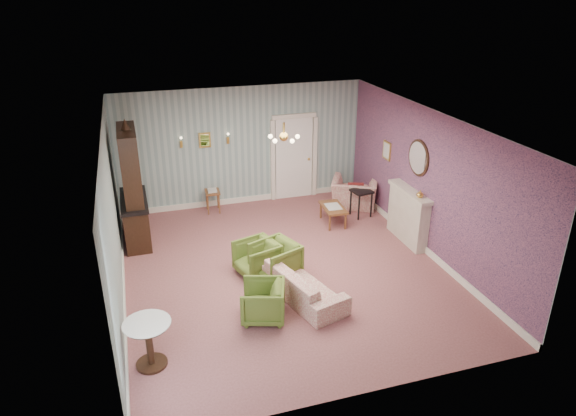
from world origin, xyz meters
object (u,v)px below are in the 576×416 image
object	(u,v)px
wingback_chair	(355,188)
pedestal_table	(149,344)
olive_chair_b	(275,259)
olive_chair_c	(257,257)
dresser	(131,183)
sofa_chintz	(303,279)
coffee_table	(333,215)
fireplace	(408,216)
olive_chair_a	(263,300)
side_table_black	(361,203)

from	to	relation	value
wingback_chair	pedestal_table	xyz separation A→B (m)	(-5.18, -4.50, -0.10)
olive_chair_b	olive_chair_c	size ratio (longest dim) A/B	1.06
olive_chair_c	olive_chair_b	bearing A→B (deg)	35.51
dresser	sofa_chintz	bearing A→B (deg)	-50.06
coffee_table	wingback_chair	bearing A→B (deg)	41.86
olive_chair_c	fireplace	world-z (taller)	fireplace
olive_chair_a	wingback_chair	bearing A→B (deg)	157.03
olive_chair_a	fireplace	bearing A→B (deg)	134.41
sofa_chintz	pedestal_table	distance (m)	2.86
wingback_chair	side_table_black	xyz separation A→B (m)	(-0.09, -0.59, -0.14)
fireplace	pedestal_table	size ratio (longest dim) A/B	1.88
olive_chair_b	dresser	distance (m)	3.51
olive_chair_b	dresser	xyz separation A→B (m)	(-2.40, 2.39, 0.91)
olive_chair_b	olive_chair_a	bearing A→B (deg)	-46.60
sofa_chintz	side_table_black	size ratio (longest dim) A/B	2.82
side_table_black	wingback_chair	bearing A→B (deg)	80.99
wingback_chair	pedestal_table	bearing A→B (deg)	69.45
pedestal_table	fireplace	bearing A→B (deg)	24.08
sofa_chintz	wingback_chair	distance (m)	4.28
olive_chair_c	coffee_table	distance (m)	2.77
sofa_chintz	fireplace	distance (m)	3.18
olive_chair_b	olive_chair_c	xyz separation A→B (m)	(-0.30, 0.23, -0.02)
coffee_table	pedestal_table	distance (m)	5.69
sofa_chintz	pedestal_table	xyz separation A→B (m)	(-2.66, -1.03, 0.01)
sofa_chintz	pedestal_table	size ratio (longest dim) A/B	2.48
olive_chair_b	olive_chair_c	distance (m)	0.37
olive_chair_c	sofa_chintz	distance (m)	1.16
olive_chair_c	side_table_black	xyz separation A→B (m)	(2.99, 1.86, -0.04)
sofa_chintz	side_table_black	bearing A→B (deg)	-56.16
sofa_chintz	coffee_table	bearing A→B (deg)	-47.48
coffee_table	pedestal_table	size ratio (longest dim) A/B	1.12
wingback_chair	fireplace	distance (m)	2.06
olive_chair_a	fireplace	world-z (taller)	fireplace
wingback_chair	sofa_chintz	bearing A→B (deg)	82.49
fireplace	side_table_black	bearing A→B (deg)	105.89
olive_chair_a	olive_chair_b	bearing A→B (deg)	172.90
olive_chair_b	dresser	world-z (taller)	dresser
fireplace	side_table_black	xyz separation A→B (m)	(-0.41, 1.44, -0.25)
olive_chair_a	fireplace	xyz separation A→B (m)	(3.66, 1.83, 0.23)
olive_chair_b	wingback_chair	bearing A→B (deg)	112.22
olive_chair_c	coffee_table	world-z (taller)	olive_chair_c
olive_chair_b	dresser	size ratio (longest dim) A/B	0.30
fireplace	coffee_table	world-z (taller)	fireplace
sofa_chintz	fireplace	bearing A→B (deg)	-79.28
olive_chair_a	dresser	xyz separation A→B (m)	(-1.85, 3.57, 0.94)
sofa_chintz	dresser	distance (m)	4.25
olive_chair_b	coffee_table	world-z (taller)	olive_chair_b
side_table_black	coffee_table	bearing A→B (deg)	-166.16
wingback_chair	dresser	distance (m)	5.27
olive_chair_b	side_table_black	bearing A→B (deg)	106.12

